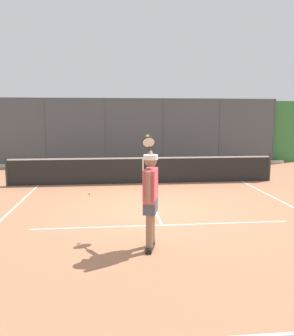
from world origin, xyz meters
TOP-DOWN VIEW (x-y plane):
  - ground_plane at (0.00, 0.00)m, footprint 60.00×60.00m
  - court_line_markings at (0.00, 1.53)m, footprint 7.59×8.89m
  - fence_backdrop at (0.00, -9.07)m, footprint 17.59×1.37m
  - tennis_net at (0.00, -3.63)m, footprint 9.75×0.09m
  - tennis_player at (0.41, 2.57)m, footprint 0.38×1.46m
  - tennis_ball_by_sideline at (1.83, -2.00)m, footprint 0.07×0.07m

SIDE VIEW (x-z plane):
  - ground_plane at x=0.00m, z-range 0.00..0.00m
  - court_line_markings at x=0.00m, z-range 0.00..0.01m
  - tennis_ball_by_sideline at x=1.83m, z-range 0.00..0.07m
  - tennis_net at x=0.00m, z-range -0.04..1.03m
  - tennis_player at x=0.41m, z-range 0.02..2.10m
  - fence_backdrop at x=0.00m, z-range -0.06..3.26m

